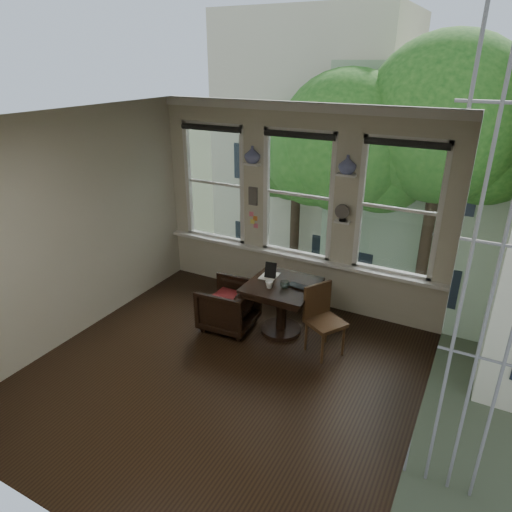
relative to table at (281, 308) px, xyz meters
The scene contains 25 objects.
ground 1.29m from the table, 100.98° to the right, with size 4.50×4.50×0.00m, color black.
ceiling 2.90m from the table, 100.98° to the right, with size 4.50×4.50×0.00m, color silver.
wall_back 1.55m from the table, 102.72° to the left, with size 4.50×4.50×0.00m, color beige.
wall_front 3.65m from the table, 93.88° to the right, with size 4.50×4.50×0.00m, color beige.
wall_left 2.98m from the table, 154.03° to the right, with size 4.50×4.50×0.00m, color beige.
wall_right 2.61m from the table, 30.99° to the right, with size 4.50×4.50×0.00m, color beige.
window_left 2.38m from the table, 148.32° to the left, with size 1.10×0.12×1.90m, color white, non-canonical shape.
window_center 1.70m from the table, 102.72° to the left, with size 1.10×0.12×1.90m, color white, non-canonical shape.
window_right 2.08m from the table, 40.55° to the left, with size 1.10×0.12×1.90m, color white, non-canonical shape.
shelf_left 2.19m from the table, 135.60° to the left, with size 0.26×0.16×0.03m, color white.
shelf_right 2.02m from the table, 62.45° to the left, with size 0.26×0.16×0.03m, color white.
intercom 1.83m from the table, 134.70° to the left, with size 0.14×0.06×0.28m, color #59544F.
sticky_notes 1.62m from the table, 134.56° to the left, with size 0.16×0.01×0.24m, color pink, non-canonical shape.
desk_fan 1.56m from the table, 61.94° to the left, with size 0.20×0.20×0.24m, color #59544F, non-canonical shape.
vase_left 2.30m from the table, 135.60° to the left, with size 0.24×0.24×0.25m, color silver.
vase_right 2.14m from the table, 62.45° to the left, with size 0.24×0.24×0.25m, color silver.
table is the anchor object (origin of this frame).
armchair_left 0.76m from the table, 162.30° to the right, with size 0.71×0.73×0.67m, color black.
cushion_red 0.76m from the table, 162.30° to the right, with size 0.45×0.45×0.06m, color maroon.
side_chair_right 0.74m from the table, 14.99° to the right, with size 0.42×0.42×0.92m, color #463219, non-canonical shape.
laptop 0.46m from the table, ahead, with size 0.31×0.20×0.02m, color black.
mug 0.47m from the table, 119.24° to the right, with size 0.11×0.11×0.10m, color white.
drinking_glass 0.44m from the table, 49.03° to the right, with size 0.13×0.13×0.10m, color white.
tablet 0.55m from the table, 154.18° to the left, with size 0.16×0.02×0.22m, color black.
papers 0.48m from the table, 151.35° to the left, with size 0.22×0.30×0.00m, color silver.
Camera 1 is at (2.50, -3.79, 3.55)m, focal length 32.00 mm.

